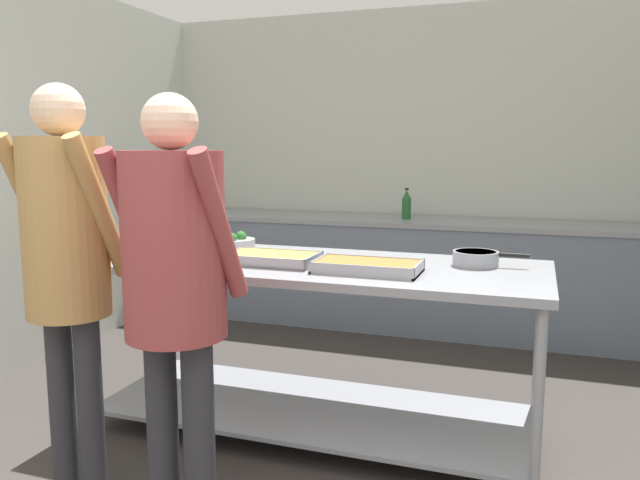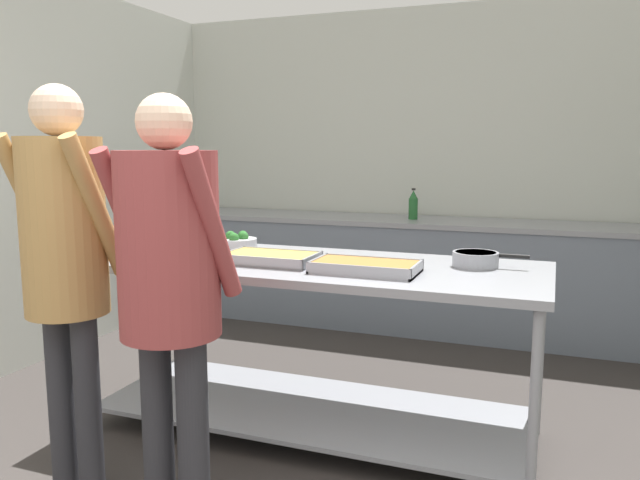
# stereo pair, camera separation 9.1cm
# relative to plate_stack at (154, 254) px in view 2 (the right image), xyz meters

# --- Properties ---
(wall_rear) EXTENTS (4.50, 0.06, 2.65)m
(wall_rear) POSITION_rel_plate_stack_xyz_m (0.84, 2.62, 0.40)
(wall_rear) COLOR silver
(wall_rear) RESTS_ON ground_plane
(wall_left) EXTENTS (0.06, 4.51, 2.65)m
(wall_left) POSITION_rel_plate_stack_xyz_m (-1.38, 0.43, 0.40)
(wall_left) COLOR silver
(wall_left) RESTS_ON ground_plane
(back_counter) EXTENTS (4.34, 0.65, 0.91)m
(back_counter) POSITION_rel_plate_stack_xyz_m (0.84, 2.25, -0.47)
(back_counter) COLOR slate
(back_counter) RESTS_ON ground_plane
(serving_counter) EXTENTS (2.31, 0.90, 0.91)m
(serving_counter) POSITION_rel_plate_stack_xyz_m (0.84, 0.17, -0.31)
(serving_counter) COLOR gray
(serving_counter) RESTS_ON ground_plane
(plate_stack) EXTENTS (0.27, 0.27, 0.04)m
(plate_stack) POSITION_rel_plate_stack_xyz_m (0.00, 0.00, 0.00)
(plate_stack) COLOR white
(plate_stack) RESTS_ON serving_counter
(broccoli_bowl) EXTENTS (0.22, 0.22, 0.10)m
(broccoli_bowl) POSITION_rel_plate_stack_xyz_m (0.28, 0.41, 0.02)
(broccoli_bowl) COLOR #B2B2B7
(broccoli_bowl) RESTS_ON serving_counter
(serving_tray_vegetables) EXTENTS (0.46, 0.28, 0.05)m
(serving_tray_vegetables) POSITION_rel_plate_stack_xyz_m (0.65, 0.07, 0.01)
(serving_tray_vegetables) COLOR gray
(serving_tray_vegetables) RESTS_ON serving_counter
(serving_tray_roast) EXTENTS (0.49, 0.27, 0.05)m
(serving_tray_roast) POSITION_rel_plate_stack_xyz_m (1.16, 0.02, 0.01)
(serving_tray_roast) COLOR gray
(serving_tray_roast) RESTS_ON serving_counter
(sauce_pan) EXTENTS (0.36, 0.22, 0.07)m
(sauce_pan) POSITION_rel_plate_stack_xyz_m (1.63, 0.34, 0.02)
(sauce_pan) COLOR gray
(sauce_pan) RESTS_ON serving_counter
(guest_serving_left) EXTENTS (0.50, 0.39, 1.69)m
(guest_serving_left) POSITION_rel_plate_stack_xyz_m (0.61, -0.75, 0.11)
(guest_serving_left) COLOR #2D2D33
(guest_serving_left) RESTS_ON ground_plane
(guest_serving_right) EXTENTS (0.45, 0.35, 1.74)m
(guest_serving_right) POSITION_rel_plate_stack_xyz_m (0.08, -0.72, 0.16)
(guest_serving_right) COLOR #2D2D33
(guest_serving_right) RESTS_ON ground_plane
(water_bottle) EXTENTS (0.07, 0.07, 0.25)m
(water_bottle) POSITION_rel_plate_stack_xyz_m (0.90, 2.24, 0.10)
(water_bottle) COLOR #23602D
(water_bottle) RESTS_ON back_counter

